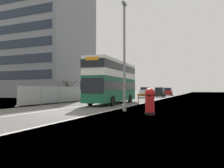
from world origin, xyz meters
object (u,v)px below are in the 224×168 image
Objects in this scene: double_decker_bus at (113,81)px; pedestrian_at_kerb at (147,99)px; car_far_side at (168,92)px; car_oncoming_near at (125,93)px; car_receding_mid at (160,92)px; lamppost_foreground at (124,59)px; car_receding_far at (145,92)px; roadworks_barrier at (144,98)px; red_pillar_postbox at (150,100)px.

double_decker_bus reaches higher than pedestrian_at_kerb.
car_far_side reaches higher than pedestrian_at_kerb.
car_oncoming_near reaches higher than car_receding_mid.
lamppost_foreground reaches higher than car_oncoming_near.
car_receding_mid is 2.30× the size of pedestrian_at_kerb.
double_decker_bus is 2.86× the size of car_receding_mid.
car_receding_far is at bearing 104.49° from pedestrian_at_kerb.
car_oncoming_near is 21.95m from car_far_side.
car_receding_far is 7.84m from car_far_side.
double_decker_bus is 2.48× the size of car_receding_far.
double_decker_bus is at bearing 169.90° from roadworks_barrier.
double_decker_bus is 6.43× the size of red_pillar_postbox.
pedestrian_at_kerb is (5.36, -5.32, -1.76)m from double_decker_bus.
red_pillar_postbox is (6.58, -9.52, -1.66)m from double_decker_bus.
double_decker_bus reaches higher than red_pillar_postbox.
red_pillar_postbox is 35.49m from car_receding_mid.
roadworks_barrier is at bearing 107.26° from pedestrian_at_kerb.
car_far_side is at bearing 94.81° from roadworks_barrier.
red_pillar_postbox reaches higher than roadworks_barrier.
roadworks_barrier is 0.34× the size of car_receding_far.
car_oncoming_near is at bearing 115.23° from roadworks_barrier.
red_pillar_postbox is 0.43× the size of car_oncoming_near.
car_receding_mid is 0.99× the size of car_far_side.
car_oncoming_near reaches higher than red_pillar_postbox.
double_decker_bus is 7.34× the size of roadworks_barrier.
pedestrian_at_kerb is (9.77, -37.81, -0.21)m from car_receding_far.
car_far_side reaches higher than red_pillar_postbox.
car_oncoming_near is at bearing 112.55° from red_pillar_postbox.
car_far_side is (5.12, 21.34, -0.04)m from car_oncoming_near.
roadworks_barrier is 0.38× the size of car_oncoming_near.
car_far_side is (-3.56, 46.24, -3.00)m from lamppost_foreground.
red_pillar_postbox is 9.22m from roadworks_barrier.
double_decker_bus is 7.75m from pedestrian_at_kerb.
roadworks_barrier is at bearing 106.79° from red_pillar_postbox.
double_decker_bus is 38.54m from car_far_side.
roadworks_barrier is 26.38m from car_receding_mid.
lamppost_foreground is 2.16× the size of car_receding_mid.
car_receding_mid is at bearing 96.93° from roadworks_barrier.
car_oncoming_near is (-4.49, 17.16, -1.58)m from double_decker_bus.
car_receding_far reaches higher than car_far_side.
car_far_side is (5.04, 6.00, -0.06)m from car_receding_far.
car_receding_far reaches higher than car_oncoming_near.
car_receding_mid is 31.15m from pedestrian_at_kerb.
roadworks_barrier is (3.92, -0.70, -1.88)m from double_decker_bus.
roadworks_barrier is 4.84m from pedestrian_at_kerb.
car_oncoming_near reaches higher than roadworks_barrier.
car_receding_far reaches higher than red_pillar_postbox.
car_far_side is (-3.30, 39.20, 0.26)m from roadworks_barrier.
car_receding_mid is (-3.45, 33.22, -3.00)m from lamppost_foreground.
lamppost_foreground reaches higher than car_receding_far.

